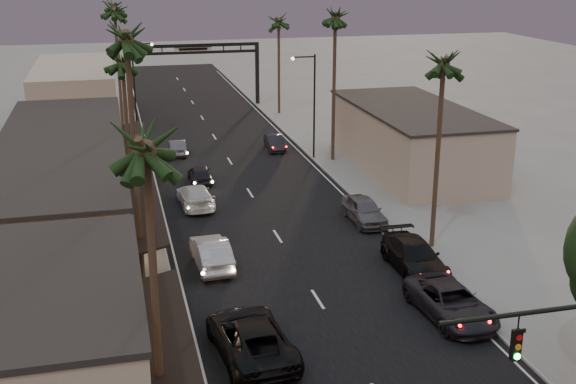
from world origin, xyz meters
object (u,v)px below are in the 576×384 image
palm_lc (122,56)px  palm_rc (279,18)px  palm_ld (114,7)px  palm_far (114,3)px  oncoming_pickup (251,337)px  oncoming_silver (211,252)px  palm_la (145,137)px  curbside_near (451,302)px  palm_rb (335,12)px  curbside_black (414,256)px  palm_lb (126,31)px  streetlight_right (311,98)px  arch (193,59)px  streetlight_left (137,80)px  palm_ra (444,56)px

palm_lc → palm_rc: (17.20, 28.00, 0.00)m
palm_ld → palm_far: (0.30, 23.00, -0.97)m
oncoming_pickup → oncoming_silver: 9.96m
palm_la → palm_rc: size_ratio=1.08×
palm_lc → curbside_near: (14.30, -20.38, -9.66)m
oncoming_pickup → palm_ld: bearing=-89.0°
palm_far → palm_lc: bearing=-90.4°
palm_rb → palm_ld: bearing=147.4°
curbside_black → palm_lb: bearing=177.4°
streetlight_right → palm_lb: bearing=-124.0°
palm_lb → oncoming_silver: bearing=31.9°
palm_rc → palm_far: (-16.90, 14.00, 0.97)m
arch → palm_rb: bearing=-71.7°
streetlight_left → palm_la: palm_la is taller
palm_rb → curbside_near: bearing=-95.8°
oncoming_pickup → streetlight_right: bearing=-115.3°
palm_rb → oncoming_silver: size_ratio=2.77×
palm_rb → curbside_near: size_ratio=2.44×
palm_lb → palm_ld: 33.01m
palm_la → curbside_black: (14.80, 12.12, -10.58)m
palm_rc → curbside_black: 44.01m
streetlight_right → palm_ld: 19.78m
palm_lc → palm_ld: size_ratio=0.86×
curbside_black → palm_rc: bearing=87.6°
streetlight_right → palm_rb: size_ratio=0.63×
streetlight_left → palm_far: (-1.38, 20.00, 6.11)m
palm_rb → oncoming_pickup: palm_rb is taller
oncoming_silver → curbside_near: oncoming_silver is taller
streetlight_right → palm_ra: bearing=-85.4°
oncoming_pickup → curbside_near: (10.07, 1.13, -0.09)m
streetlight_left → palm_rb: size_ratio=0.63×
streetlight_right → palm_lb: (-15.52, -23.00, 8.06)m
palm_la → curbside_black: size_ratio=2.23×
palm_ld → curbside_black: palm_ld is taller
palm_far → oncoming_silver: bearing=-86.1°
palm_ld → curbside_near: palm_ld is taller
palm_lc → curbside_near: bearing=-54.9°
streetlight_right → palm_far: size_ratio=0.68×
streetlight_right → palm_rb: bearing=-30.8°
streetlight_right → palm_la: (-15.52, -36.00, 6.11)m
palm_la → palm_ra: bearing=41.1°
palm_lc → palm_ra: 20.99m
oncoming_silver → curbside_black: 11.36m
palm_rb → curbside_black: size_ratio=2.39×
streetlight_left → oncoming_silver: (2.26, -33.55, -4.48)m
palm_la → palm_ra: same height
palm_ld → palm_ra: (17.20, -31.00, -0.97)m
palm_lc → oncoming_silver: 15.54m
streetlight_left → curbside_black: 39.40m
palm_ld → oncoming_pickup: (4.23, -40.51, -11.52)m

